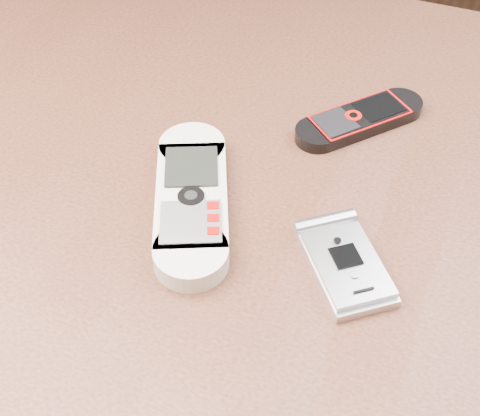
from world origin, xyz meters
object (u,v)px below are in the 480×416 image
nokia_black_red (360,119)px  nokia_white (192,198)px  motorola_razr (346,264)px  table (235,292)px

nokia_black_red → nokia_white: bearing=-82.3°
nokia_black_red → motorola_razr: bearing=-38.1°
nokia_white → motorola_razr: (0.14, -0.02, -0.00)m
motorola_razr → table: bearing=129.0°
table → motorola_razr: size_ratio=12.37×
table → motorola_razr: (0.10, -0.02, 0.11)m
nokia_white → motorola_razr: 0.14m
motorola_razr → nokia_white: bearing=134.2°
nokia_black_red → table: bearing=-72.7°
nokia_black_red → motorola_razr: 0.18m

